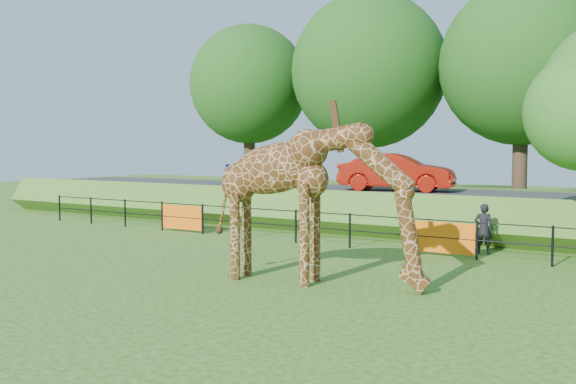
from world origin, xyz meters
name	(u,v)px	position (x,y,z in m)	size (l,w,h in m)	color
ground	(177,298)	(0.00, 0.00, 0.00)	(90.00, 90.00, 0.00)	#265615
giraffe	(317,204)	(1.81, 2.74, 1.87)	(5.23, 0.96, 3.73)	#502A10
perimeter_fence	(350,230)	(0.00, 8.00, 0.55)	(28.07, 0.10, 1.10)	black
embankment	(432,208)	(0.00, 15.50, 0.65)	(40.00, 9.00, 1.30)	#265615
road	(419,193)	(0.00, 14.00, 1.36)	(40.00, 5.00, 0.12)	#302F32
car_blue	(269,171)	(-7.10, 13.95, 2.11)	(1.62, 4.03, 1.37)	#122C99
car_red	(397,172)	(-0.96, 13.98, 2.17)	(1.59, 4.55, 1.50)	#B31A0C
visitor	(484,229)	(3.88, 9.10, 0.75)	(0.55, 0.36, 1.51)	black
bg_tree_line	(520,62)	(1.89, 22.00, 7.19)	(37.30, 8.80, 11.82)	#372618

